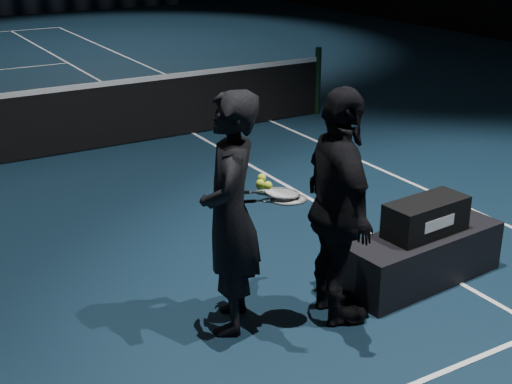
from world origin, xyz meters
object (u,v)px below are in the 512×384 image
at_px(racket_bag, 426,217).
at_px(tennis_balls, 263,183).
at_px(player_bench, 422,257).
at_px(player_b, 339,209).
at_px(player_a, 230,214).
at_px(racket_upper, 281,193).
at_px(racket_lower, 289,199).

relative_size(racket_bag, tennis_balls, 6.53).
height_order(player_bench, player_b, player_b).
bearing_deg(tennis_balls, player_a, 158.32).
bearing_deg(player_b, racket_upper, 78.19).
distance_m(racket_lower, tennis_balls, 0.24).
xyz_separation_m(racket_bag, racket_upper, (-1.44, 0.11, 0.48)).
xyz_separation_m(player_a, racket_upper, (0.38, -0.12, 0.14)).
relative_size(player_b, tennis_balls, 16.08).
height_order(racket_bag, racket_lower, racket_lower).
xyz_separation_m(player_b, racket_lower, (-0.37, 0.16, 0.10)).
distance_m(player_a, tennis_balls, 0.35).
height_order(racket_lower, racket_upper, racket_upper).
bearing_deg(player_a, racket_lower, 100.01).
height_order(player_bench, tennis_balls, tennis_balls).
bearing_deg(player_b, racket_bag, -68.27).
relative_size(player_bench, player_a, 0.81).
relative_size(player_a, racket_upper, 2.84).
xyz_separation_m(player_a, player_b, (0.78, -0.33, 0.00)).
bearing_deg(racket_upper, player_bench, 14.52).
relative_size(player_b, racket_lower, 2.84).
relative_size(player_bench, tennis_balls, 13.06).
height_order(player_b, racket_lower, player_b).
distance_m(racket_bag, tennis_balls, 1.70).
xyz_separation_m(player_bench, tennis_balls, (-1.59, 0.13, 0.97)).
bearing_deg(racket_bag, racket_lower, 173.26).
bearing_deg(racket_upper, racket_bag, 14.52).
bearing_deg(player_a, racket_bag, 115.75).
distance_m(racket_bag, racket_lower, 1.48).
relative_size(racket_bag, player_b, 0.41).
bearing_deg(player_b, tennis_balls, 82.79).
distance_m(player_bench, player_a, 1.98).
distance_m(racket_bag, player_b, 1.10).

